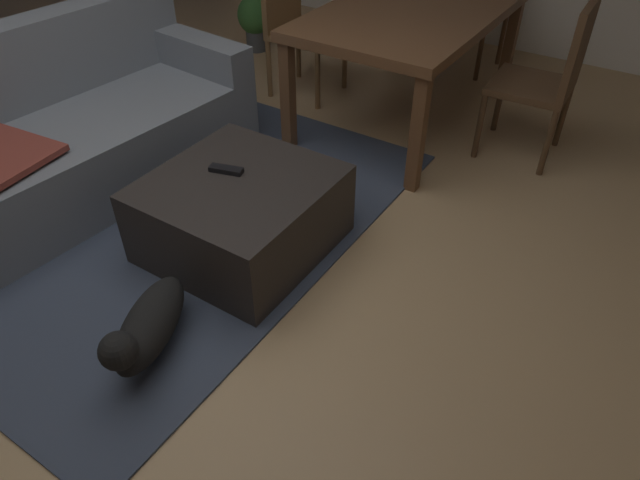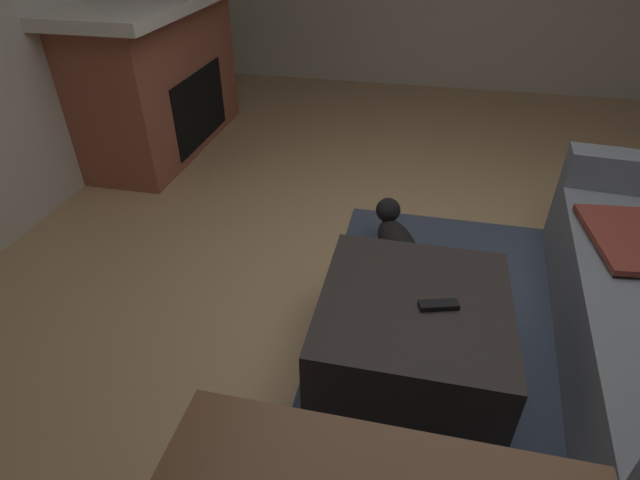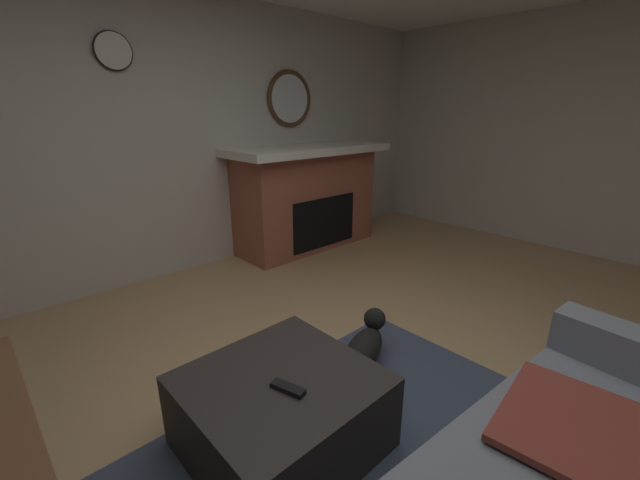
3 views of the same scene
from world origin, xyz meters
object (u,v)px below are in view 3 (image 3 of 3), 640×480
(round_wall_mirror, at_px, (290,99))
(wall_clock, at_px, (113,51))
(ottoman_coffee_table, at_px, (281,413))
(small_dog, at_px, (364,347))
(fireplace, at_px, (308,197))
(tv_remote, at_px, (288,388))

(round_wall_mirror, relative_size, wall_clock, 2.03)
(ottoman_coffee_table, relative_size, wall_clock, 2.73)
(ottoman_coffee_table, xyz_separation_m, wall_clock, (-0.26, -2.42, 1.80))
(small_dog, bearing_deg, fireplace, -123.05)
(ottoman_coffee_table, bearing_deg, fireplace, -133.84)
(round_wall_mirror, distance_m, ottoman_coffee_table, 3.49)
(ottoman_coffee_table, height_order, wall_clock, wall_clock)
(tv_remote, xyz_separation_m, small_dog, (-0.77, -0.21, -0.24))
(small_dog, bearing_deg, ottoman_coffee_table, 9.35)
(wall_clock, bearing_deg, fireplace, 170.95)
(tv_remote, xyz_separation_m, wall_clock, (-0.28, -2.51, 1.59))
(tv_remote, bearing_deg, wall_clock, -112.98)
(round_wall_mirror, height_order, wall_clock, wall_clock)
(round_wall_mirror, xyz_separation_m, small_dog, (1.31, 2.29, -1.51))
(fireplace, height_order, ottoman_coffee_table, fireplace)
(tv_remote, distance_m, small_dog, 0.83)
(ottoman_coffee_table, bearing_deg, tv_remote, 72.98)
(small_dog, height_order, wall_clock, wall_clock)
(fireplace, height_order, wall_clock, wall_clock)
(round_wall_mirror, bearing_deg, tv_remote, 50.40)
(fireplace, bearing_deg, round_wall_mirror, -90.00)
(round_wall_mirror, xyz_separation_m, tv_remote, (2.07, 2.51, -1.26))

